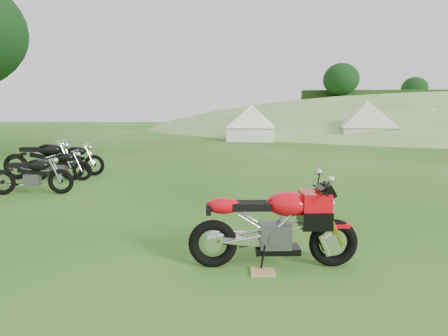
# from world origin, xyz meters

# --- Properties ---
(ground) EXTENTS (120.00, 120.00, 0.00)m
(ground) POSITION_xyz_m (0.00, 0.00, 0.00)
(ground) COLOR #22480F
(ground) RESTS_ON ground
(sport_motorcycle) EXTENTS (1.91, 0.65, 1.12)m
(sport_motorcycle) POSITION_xyz_m (0.58, -1.13, 0.56)
(sport_motorcycle) COLOR red
(sport_motorcycle) RESTS_ON ground
(plywood_board) EXTENTS (0.28, 0.23, 0.02)m
(plywood_board) POSITION_xyz_m (0.46, -1.33, 0.01)
(plywood_board) COLOR tan
(plywood_board) RESTS_ON ground
(vintage_moto_a) EXTENTS (1.76, 0.65, 0.91)m
(vintage_moto_a) POSITION_xyz_m (-4.47, 2.34, 0.45)
(vintage_moto_a) COLOR black
(vintage_moto_a) RESTS_ON ground
(vintage_moto_b) EXTENTS (2.15, 0.50, 1.13)m
(vintage_moto_b) POSITION_xyz_m (-5.19, 4.06, 0.57)
(vintage_moto_b) COLOR black
(vintage_moto_b) RESTS_ON ground
(vintage_moto_c) EXTENTS (1.63, 0.44, 0.85)m
(vintage_moto_c) POSITION_xyz_m (-4.70, 4.02, 0.43)
(vintage_moto_c) COLOR black
(vintage_moto_c) RESTS_ON ground
(vintage_moto_d) EXTENTS (1.86, 0.51, 0.97)m
(vintage_moto_d) POSITION_xyz_m (-4.80, 4.80, 0.49)
(vintage_moto_d) COLOR black
(vintage_moto_d) RESTS_ON ground
(tent_left) EXTENTS (2.97, 2.97, 2.39)m
(tent_left) POSITION_xyz_m (0.22, 18.38, 1.19)
(tent_left) COLOR white
(tent_left) RESTS_ON ground
(tent_right) EXTENTS (3.25, 3.25, 2.53)m
(tent_right) POSITION_xyz_m (7.19, 18.06, 1.27)
(tent_right) COLOR beige
(tent_right) RESTS_ON ground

